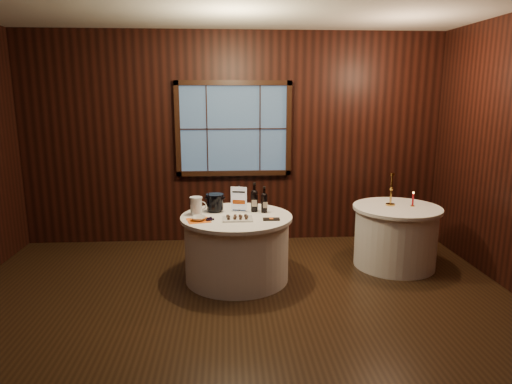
{
  "coord_description": "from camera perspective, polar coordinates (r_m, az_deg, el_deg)",
  "views": [
    {
      "loc": [
        -0.1,
        -4.05,
        2.14
      ],
      "look_at": [
        0.22,
        0.9,
        1.07
      ],
      "focal_mm": 32.0,
      "sensor_mm": 36.0,
      "label": 1
    }
  ],
  "objects": [
    {
      "name": "main_table",
      "position": [
        5.35,
        -2.42,
        -6.93
      ],
      "size": [
        1.28,
        1.28,
        0.77
      ],
      "color": "white",
      "rests_on": "ground"
    },
    {
      "name": "cracker_bowl",
      "position": [
        5.06,
        -7.22,
        -3.31
      ],
      "size": [
        0.19,
        0.19,
        0.04
      ],
      "primitive_type": "imported",
      "rotation": [
        0.0,
        0.0,
        -0.26
      ],
      "color": "silver",
      "rests_on": "orange_napkin"
    },
    {
      "name": "back_wall",
      "position": [
        6.56,
        -2.82,
        6.99
      ],
      "size": [
        6.0,
        0.1,
        3.0
      ],
      "color": "black",
      "rests_on": "ground"
    },
    {
      "name": "red_candle",
      "position": [
        5.96,
        19.02,
        -1.03
      ],
      "size": [
        0.05,
        0.05,
        0.18
      ],
      "color": "gold",
      "rests_on": "side_table"
    },
    {
      "name": "sign_stand",
      "position": [
        5.39,
        -2.13,
        -1.36
      ],
      "size": [
        0.19,
        0.13,
        0.31
      ],
      "rotation": [
        0.0,
        0.0,
        -0.24
      ],
      "color": "#B1B1B8",
      "rests_on": "main_table"
    },
    {
      "name": "port_bottle_right",
      "position": [
        5.34,
        1.04,
        -1.18
      ],
      "size": [
        0.07,
        0.08,
        0.31
      ],
      "rotation": [
        0.0,
        0.0,
        0.28
      ],
      "color": "black",
      "rests_on": "main_table"
    },
    {
      "name": "orange_napkin",
      "position": [
        5.07,
        -7.21,
        -3.55
      ],
      "size": [
        0.29,
        0.29,
        0.0
      ],
      "primitive_type": "cube",
      "rotation": [
        0.0,
        0.0,
        0.26
      ],
      "color": "orange",
      "rests_on": "main_table"
    },
    {
      "name": "chocolate_plate",
      "position": [
        5.06,
        -2.32,
        -3.28
      ],
      "size": [
        0.34,
        0.23,
        0.05
      ],
      "rotation": [
        0.0,
        0.0,
        0.02
      ],
      "color": "silver",
      "rests_on": "main_table"
    },
    {
      "name": "chocolate_box",
      "position": [
        5.06,
        1.93,
        -3.41
      ],
      "size": [
        0.19,
        0.1,
        0.02
      ],
      "primitive_type": "cube",
      "rotation": [
        0.0,
        0.0,
        -0.04
      ],
      "color": "black",
      "rests_on": "main_table"
    },
    {
      "name": "port_bottle_left",
      "position": [
        5.38,
        -0.2,
        -0.91
      ],
      "size": [
        0.08,
        0.09,
        0.35
      ],
      "rotation": [
        0.0,
        0.0,
        -0.07
      ],
      "color": "black",
      "rests_on": "main_table"
    },
    {
      "name": "glass_pitcher",
      "position": [
        5.29,
        -7.46,
        -1.72
      ],
      "size": [
        0.19,
        0.15,
        0.21
      ],
      "rotation": [
        0.0,
        0.0,
        -0.12
      ],
      "color": "silver",
      "rests_on": "main_table"
    },
    {
      "name": "side_table",
      "position": [
        6.01,
        17.02,
        -5.29
      ],
      "size": [
        1.08,
        1.08,
        0.77
      ],
      "color": "white",
      "rests_on": "ground"
    },
    {
      "name": "ice_bucket",
      "position": [
        5.41,
        -5.14,
        -1.3
      ],
      "size": [
        0.21,
        0.21,
        0.21
      ],
      "color": "black",
      "rests_on": "main_table"
    },
    {
      "name": "grape_bunch",
      "position": [
        5.04,
        -5.77,
        -3.43
      ],
      "size": [
        0.16,
        0.1,
        0.04
      ],
      "rotation": [
        0.0,
        0.0,
        0.43
      ],
      "color": "black",
      "rests_on": "main_table"
    },
    {
      "name": "brass_candlestick",
      "position": [
        5.92,
        16.52,
        -0.21
      ],
      "size": [
        0.12,
        0.12,
        0.41
      ],
      "color": "gold",
      "rests_on": "side_table"
    },
    {
      "name": "ground",
      "position": [
        4.59,
        -2.07,
        -15.63
      ],
      "size": [
        6.0,
        6.0,
        0.0
      ],
      "primitive_type": "plane",
      "color": "black",
      "rests_on": "ground"
    }
  ]
}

